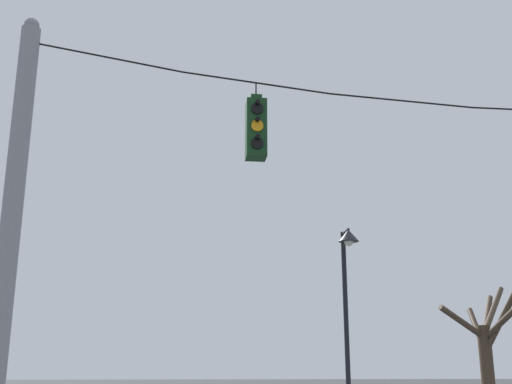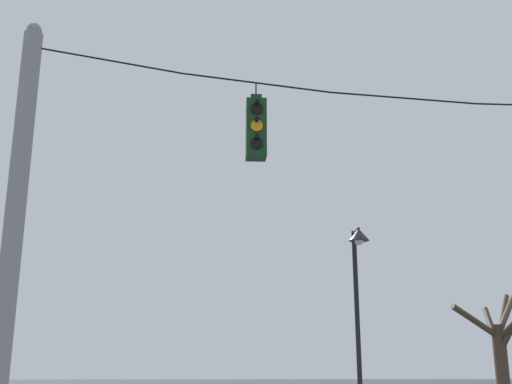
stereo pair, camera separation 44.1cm
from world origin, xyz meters
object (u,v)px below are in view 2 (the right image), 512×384
object	(u,v)px
street_lamp	(358,276)
bare_tree	(503,348)
traffic_light_near_left_pole	(256,129)
utility_pole_left	(13,230)

from	to	relation	value
street_lamp	bare_tree	world-z (taller)	street_lamp
traffic_light_near_left_pole	street_lamp	distance (m)	6.42
utility_pole_left	street_lamp	xyz separation A→B (m)	(6.70, 5.49, 0.13)
traffic_light_near_left_pole	street_lamp	bearing A→B (deg)	62.22
street_lamp	bare_tree	distance (m)	3.96
utility_pole_left	bare_tree	world-z (taller)	utility_pole_left
utility_pole_left	bare_tree	distance (m)	11.82
utility_pole_left	traffic_light_near_left_pole	world-z (taller)	utility_pole_left
street_lamp	bare_tree	size ratio (longest dim) A/B	1.33
utility_pole_left	bare_tree	size ratio (longest dim) A/B	1.95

